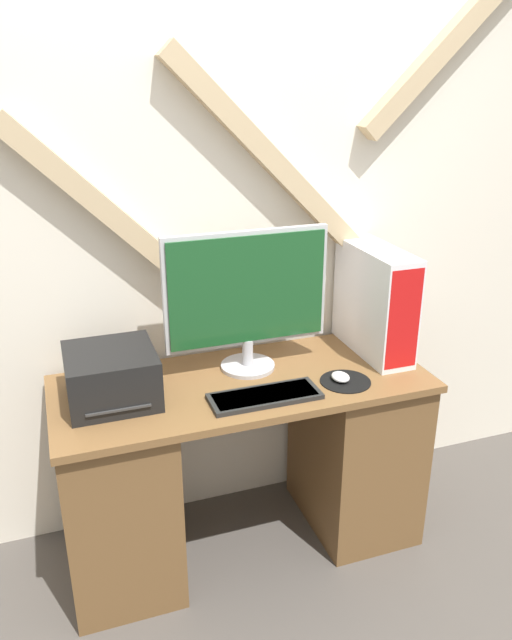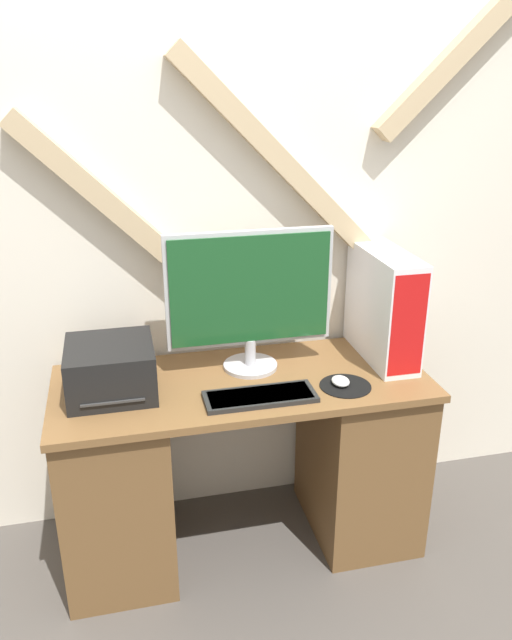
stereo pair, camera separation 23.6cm
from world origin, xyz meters
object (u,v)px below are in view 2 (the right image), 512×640
at_px(monitor, 250,294).
at_px(keyboard, 260,396).
at_px(computer_tower, 384,306).
at_px(mouse, 341,381).
at_px(printer, 111,369).

bearing_deg(monitor, keyboard, -94.72).
bearing_deg(computer_tower, mouse, -139.98).
bearing_deg(printer, computer_tower, 3.46).
bearing_deg(computer_tower, keyboard, -156.98).
bearing_deg(mouse, printer, 170.17).
height_order(monitor, printer, monitor).
relative_size(keyboard, computer_tower, 0.90).
bearing_deg(monitor, computer_tower, -2.02).
relative_size(monitor, printer, 1.99).
bearing_deg(keyboard, monitor, 85.28).
height_order(mouse, printer, printer).
relative_size(mouse, computer_tower, 0.19).
height_order(monitor, computer_tower, monitor).
relative_size(monitor, keyboard, 1.59).
height_order(mouse, computer_tower, computer_tower).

